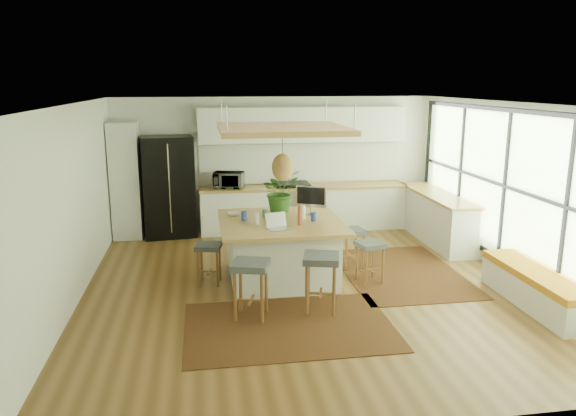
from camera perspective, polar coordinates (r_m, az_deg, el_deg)
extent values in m
plane|color=brown|center=(8.29, 1.92, -8.15)|extent=(7.00, 7.00, 0.00)
plane|color=white|center=(7.73, 2.08, 10.83)|extent=(7.00, 7.00, 0.00)
plane|color=white|center=(11.31, -1.37, 4.68)|extent=(6.50, 0.00, 6.50)
plane|color=white|center=(4.65, 10.27, -7.98)|extent=(6.50, 0.00, 6.50)
plane|color=white|center=(7.96, -21.62, 0.17)|extent=(0.00, 7.00, 7.00)
plane|color=white|center=(9.09, 22.56, 1.60)|extent=(0.00, 7.00, 7.00)
cube|color=silver|center=(11.03, -16.53, 2.74)|extent=(0.55, 0.60, 2.25)
cube|color=silver|center=(11.25, 1.64, -0.08)|extent=(4.20, 0.60, 0.88)
cube|color=#A27939|center=(11.16, 1.66, 2.22)|extent=(4.24, 0.64, 0.05)
cube|color=white|center=(11.37, 1.40, 4.73)|extent=(4.20, 0.02, 0.80)
cube|color=silver|center=(11.13, 1.57, 8.69)|extent=(4.20, 0.34, 0.70)
cube|color=silver|center=(10.86, 15.26, -1.04)|extent=(0.60, 2.50, 0.88)
cube|color=#A27939|center=(10.76, 15.41, 1.34)|extent=(0.64, 2.54, 0.05)
cube|color=black|center=(7.01, 0.11, -12.23)|extent=(2.60, 1.80, 0.01)
cube|color=black|center=(9.03, 11.66, -6.58)|extent=(1.80, 2.60, 0.01)
imported|color=#A5A5AA|center=(10.95, -6.20, 3.10)|extent=(0.63, 0.44, 0.39)
imported|color=#1E4C19|center=(8.82, -0.82, 1.29)|extent=(0.88, 0.90, 0.54)
imported|color=white|center=(8.67, -5.69, -0.65)|extent=(0.23, 0.23, 0.05)
cylinder|color=#2B49AF|center=(8.35, -4.57, -0.66)|extent=(0.07, 0.07, 0.19)
cylinder|color=white|center=(8.12, -3.37, -1.04)|extent=(0.07, 0.07, 0.19)
cylinder|color=#974932|center=(8.06, 1.33, -1.12)|extent=(0.07, 0.07, 0.19)
cylinder|color=white|center=(8.41, 1.58, -0.52)|extent=(0.07, 0.07, 0.19)
cylinder|color=#487858|center=(8.53, -2.30, -0.34)|extent=(0.07, 0.07, 0.19)
cylinder|color=#2B49AF|center=(8.30, 2.79, -0.72)|extent=(0.07, 0.07, 0.19)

